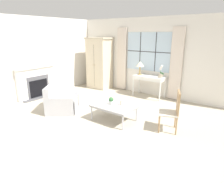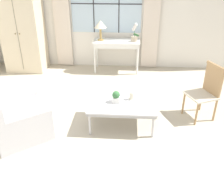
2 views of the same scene
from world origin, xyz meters
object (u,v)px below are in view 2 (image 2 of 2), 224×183
armchair_upholstered (17,120)px  coffee_table (122,105)px  potted_orchid (134,34)px  table_lamp (100,25)px  potted_plant_small (116,97)px  pillar_candle (131,96)px  console_table (117,44)px  armoire (23,29)px  side_chair_wooden (207,89)px

armchair_upholstered → coffee_table: size_ratio=1.10×
potted_orchid → coffee_table: potted_orchid is taller
table_lamp → coffee_table: bearing=-75.8°
potted_plant_small → coffee_table: bearing=-3.2°
armchair_upholstered → pillar_candle: size_ratio=8.22×
pillar_candle → console_table: bearing=99.1°
potted_orchid → potted_plant_small: 2.43m
armoire → armchair_upholstered: size_ratio=1.72×
armchair_upholstered → potted_plant_small: 1.62m
armoire → pillar_candle: bearing=-40.1°
console_table → coffee_table: size_ratio=1.02×
coffee_table → pillar_candle: (0.15, 0.11, 0.10)m
armoire → armchair_upholstered: 2.98m
coffee_table → potted_plant_small: (-0.10, 0.01, 0.14)m
potted_orchid → table_lamp: bearing=179.1°
armoire → potted_orchid: bearing=0.7°
potted_orchid → coffee_table: bearing=-95.1°
table_lamp → potted_orchid: size_ratio=1.11×
potted_plant_small → armoire: bearing=135.7°
console_table → side_chair_wooden: size_ratio=1.15×
side_chair_wooden → pillar_candle: 1.32m
console_table → potted_orchid: 0.50m
armchair_upholstered → console_table: bearing=62.9°
table_lamp → side_chair_wooden: 2.96m
console_table → potted_orchid: size_ratio=2.59×
armoire → side_chair_wooden: armoire is taller
potted_plant_small → table_lamp: bearing=102.0°
table_lamp → potted_plant_small: (0.51, -2.39, -0.63)m
armoire → console_table: (2.29, 0.06, -0.35)m
table_lamp → coffee_table: (0.61, -2.39, -0.77)m
console_table → pillar_candle: console_table is taller
armoire → table_lamp: bearing=1.4°
potted_orchid → armchair_upholstered: potted_orchid is taller
armoire → table_lamp: 1.90m
armchair_upholstered → pillar_candle: (1.80, 0.51, 0.23)m
console_table → potted_plant_small: (0.11, -2.40, -0.16)m
console_table → table_lamp: size_ratio=2.32×
console_table → potted_orchid: bearing=-3.5°
coffee_table → pillar_candle: size_ratio=7.49×
console_table → armchair_upholstered: (-1.44, -2.81, -0.43)m
console_table → coffee_table: console_table is taller
console_table → coffee_table: bearing=-84.9°
armoire → side_chair_wooden: (3.95, -2.00, -0.50)m
potted_plant_small → potted_orchid: bearing=82.5°
table_lamp → pillar_candle: size_ratio=3.30×
armoire → pillar_candle: (2.66, -2.24, -0.55)m
console_table → armchair_upholstered: bearing=-117.1°
table_lamp → coffee_table: 2.59m
table_lamp → armchair_upholstered: 3.11m
potted_orchid → armoire: bearing=-179.3°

